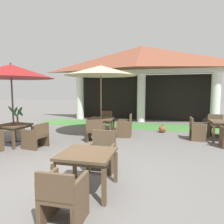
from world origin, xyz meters
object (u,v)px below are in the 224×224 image
Objects in this scene: patio_chair_mid_left_west at (197,129)px; patio_table_far_back at (14,127)px; patio_table_near_foreground at (87,157)px; patio_chair_mid_right_south at (96,131)px; patio_umbrella_mid_right at (101,71)px; patio_chair_mid_right_north at (106,122)px; patio_chair_far_back_east at (36,136)px; patio_table_mid_left at (224,124)px; patio_chair_mid_right_east at (125,126)px; patio_chair_near_foreground_south at (63,196)px; patio_chair_near_foreground_north at (102,153)px; patio_umbrella_far_back at (11,72)px; terracotta_urn at (162,129)px; potted_palm_left_edge at (18,128)px; patio_table_mid_right at (101,121)px; patio_chair_mid_left_north at (216,126)px.

patio_chair_mid_left_west is 0.86× the size of patio_table_far_back.
patio_chair_mid_right_south reaches higher than patio_table_near_foreground.
patio_umbrella_mid_right reaches higher than patio_chair_mid_right_north.
patio_table_far_back is at bearing 90.00° from patio_chair_far_back_east.
patio_table_mid_left is 3.60m from patio_chair_mid_right_east.
patio_chair_near_foreground_south reaches higher than patio_table_near_foreground.
patio_chair_near_foreground_north is 1.12× the size of patio_chair_far_back_east.
patio_umbrella_far_back reaches higher than patio_table_mid_left.
patio_chair_mid_left_west is 1.66m from terracotta_urn.
patio_chair_near_foreground_south is at bearing 176.11° from patio_chair_mid_right_east.
patio_chair_mid_right_east is 0.92× the size of patio_table_far_back.
patio_chair_mid_right_south is (-1.21, 3.46, -0.24)m from patio_table_near_foreground.
potted_palm_left_edge is (-3.18, -1.08, -2.29)m from patio_umbrella_mid_right.
patio_chair_mid_right_south reaches higher than patio_table_mid_right.
patio_table_mid_right is (-1.35, 4.42, -0.01)m from patio_table_near_foreground.
patio_chair_mid_left_west is at bearing -57.21° from patio_chair_far_back_east.
patio_chair_mid_right_east reaches higher than patio_table_far_back.
patio_chair_mid_right_east reaches higher than patio_table_mid_left.
patio_umbrella_mid_right reaches higher than patio_chair_mid_left_north.
patio_chair_near_foreground_north is 3.67m from patio_table_mid_right.
patio_table_near_foreground is 5.33m from patio_chair_mid_left_west.
potted_palm_left_edge reaches higher than patio_table_far_back.
patio_chair_mid_left_north is 8.04m from potted_palm_left_edge.
patio_umbrella_mid_right is (-1.35, 4.42, 1.98)m from patio_table_near_foreground.
patio_umbrella_far_back is at bearing 47.15° from patio_chair_mid_right_north.
potted_palm_left_edge reaches higher than patio_chair_mid_right_south.
patio_table_far_back is at bearing 23.28° from patio_chair_mid_left_north.
patio_table_mid_right is 1.01m from patio_chair_mid_right_east.
patio_chair_mid_right_east is at bearing 90.55° from patio_chair_near_foreground_south.
patio_chair_far_back_east reaches higher than patio_table_near_foreground.
patio_table_far_back is at bearing -142.39° from terracotta_urn.
patio_chair_mid_right_north is 3.49m from patio_chair_far_back_east.
patio_chair_mid_right_north is at bearing 173.63° from patio_table_mid_left.
patio_chair_mid_left_west is 6.83m from patio_umbrella_far_back.
patio_chair_far_back_east is (-1.38, -2.30, -0.24)m from patio_table_mid_right.
patio_chair_mid_right_north is (-0.29, 1.94, 0.02)m from patio_chair_mid_right_south.
patio_table_far_back is 0.77× the size of potted_palm_left_edge.
potted_palm_left_edge is at bearing -31.88° from patio_chair_near_foreground_north.
patio_table_near_foreground is 5.64m from potted_palm_left_edge.
patio_chair_mid_right_east reaches higher than patio_chair_mid_right_north.
patio_chair_mid_right_north is at bearing 0.34° from patio_chair_mid_left_north.
patio_umbrella_mid_right is 2.42m from patio_chair_mid_right_south.
patio_umbrella_far_back reaches higher than potted_palm_left_edge.
patio_chair_near_foreground_south is 0.74× the size of patio_table_mid_right.
patio_table_mid_left is 0.88× the size of patio_table_mid_right.
patio_table_mid_left is at bearing 165.14° from patio_chair_mid_right_north.
patio_chair_near_foreground_south is at bearing -40.39° from patio_table_far_back.
patio_table_near_foreground is at bearing 90.00° from patio_chair_near_foreground_north.
potted_palm_left_edge is (-0.86, 1.14, -0.28)m from patio_table_far_back.
patio_umbrella_mid_right is at bearing 0.00° from patio_table_mid_right.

